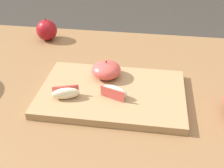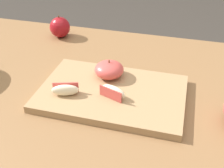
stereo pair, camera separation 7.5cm
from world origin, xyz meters
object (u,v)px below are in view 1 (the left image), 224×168
(apple_wedge_middle, at_px, (114,91))
(whole_apple_red_delicious, at_px, (47,30))
(cutting_board, at_px, (112,93))
(apple_wedge_near_knife, at_px, (66,93))
(apple_half_skin_up, at_px, (106,70))

(apple_wedge_middle, relative_size, whole_apple_red_delicious, 0.88)
(cutting_board, xyz_separation_m, apple_wedge_near_knife, (-0.11, -0.05, 0.03))
(apple_wedge_middle, xyz_separation_m, whole_apple_red_delicious, (-0.30, 0.35, 0.00))
(apple_half_skin_up, distance_m, whole_apple_red_delicious, 0.37)
(apple_half_skin_up, relative_size, whole_apple_red_delicious, 0.99)
(whole_apple_red_delicious, bearing_deg, apple_half_skin_up, -43.92)
(cutting_board, relative_size, apple_wedge_near_knife, 5.21)
(apple_wedge_near_knife, bearing_deg, whole_apple_red_delicious, 115.82)
(apple_half_skin_up, relative_size, apple_wedge_near_knife, 1.12)
(apple_wedge_middle, height_order, whole_apple_red_delicious, whole_apple_red_delicious)
(apple_half_skin_up, xyz_separation_m, apple_wedge_near_knife, (-0.09, -0.12, -0.01))
(apple_wedge_middle, bearing_deg, cutting_board, 110.69)
(apple_wedge_middle, xyz_separation_m, apple_wedge_near_knife, (-0.12, -0.03, 0.00))
(cutting_board, xyz_separation_m, whole_apple_red_delicious, (-0.29, 0.32, 0.03))
(apple_half_skin_up, height_order, whole_apple_red_delicious, whole_apple_red_delicious)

